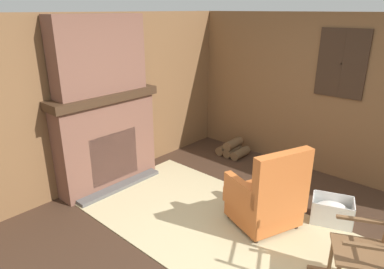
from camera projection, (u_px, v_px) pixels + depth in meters
The scene contains 12 objects.
ground_plane at pixel (237, 252), 3.58m from camera, with size 14.00×14.00×0.00m, color #3D281C.
wood_panel_wall_left at pixel (95, 102), 4.71m from camera, with size 0.06×5.42×2.36m.
wood_panel_wall_back at pixel (340, 98), 4.87m from camera, with size 5.42×0.09×2.36m.
fireplace_hearth at pixel (107, 141), 4.76m from camera, with size 0.54×1.55×1.34m.
chimney_breast at pixel (99, 55), 4.36m from camera, with size 0.29×1.27×0.99m.
area_rug at pixel (220, 226), 4.00m from camera, with size 3.52×1.80×0.01m.
armchair at pixel (267, 199), 3.89m from camera, with size 0.86×0.90×1.01m.
rocking_chair at pixel (368, 255), 2.91m from camera, with size 0.90×0.73×1.26m.
firewood_stack at pixel (233, 149), 5.92m from camera, with size 0.47×0.41×0.28m.
laundry_basket at pixel (332, 211), 4.04m from camera, with size 0.55×0.48×0.30m.
oil_lamp_vase at pixel (76, 91), 4.27m from camera, with size 0.12×0.12×0.24m.
storage_case at pixel (109, 87), 4.62m from camera, with size 0.18×0.23×0.12m.
Camera 1 is at (1.62, -2.50, 2.39)m, focal length 32.00 mm.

